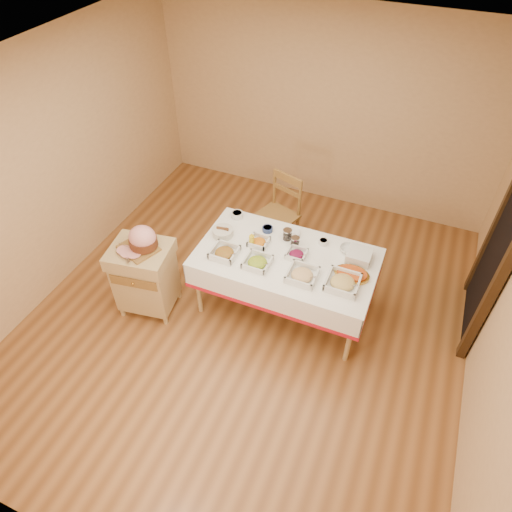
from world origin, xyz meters
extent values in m
plane|color=brown|center=(0.00, 0.00, 0.00)|extent=(5.00, 5.00, 0.00)
plane|color=white|center=(0.00, 0.00, 2.60)|extent=(5.00, 5.00, 0.00)
plane|color=tan|center=(0.00, 2.50, 1.30)|extent=(4.50, 0.00, 4.50)
plane|color=tan|center=(0.00, -2.50, 1.30)|extent=(4.50, 0.00, 4.50)
plane|color=tan|center=(-2.25, 0.00, 1.30)|extent=(0.00, 5.00, 5.00)
cube|color=black|center=(2.21, 0.90, 1.05)|extent=(0.06, 0.90, 2.10)
cube|color=#342010|center=(2.19, 0.40, 1.05)|extent=(0.08, 0.10, 2.10)
cube|color=#342010|center=(2.19, 1.40, 1.05)|extent=(0.08, 0.10, 2.10)
cube|color=tan|center=(0.30, 0.30, 0.73)|extent=(1.80, 1.00, 0.04)
cylinder|color=tan|center=(-0.52, -0.12, 0.35)|extent=(0.05, 0.05, 0.71)
cylinder|color=tan|center=(-0.52, 0.72, 0.35)|extent=(0.05, 0.05, 0.71)
cylinder|color=tan|center=(1.12, -0.12, 0.35)|extent=(0.05, 0.05, 0.71)
cylinder|color=tan|center=(1.12, 0.72, 0.35)|extent=(0.05, 0.05, 0.71)
cube|color=white|center=(0.30, 0.30, 0.76)|extent=(1.82, 1.02, 0.01)
cube|color=tan|center=(-1.06, -0.27, 0.40)|extent=(0.63, 0.55, 0.60)
cube|color=tan|center=(-1.06, -0.27, 0.78)|extent=(0.68, 0.59, 0.15)
cube|color=brown|center=(-1.06, -0.50, 0.60)|extent=(0.50, 0.09, 0.12)
sphere|color=gold|center=(-1.06, -0.51, 0.60)|extent=(0.03, 0.03, 0.03)
cylinder|color=tan|center=(-1.32, -0.47, 0.05)|extent=(0.05, 0.05, 0.10)
cylinder|color=tan|center=(-1.32, -0.07, 0.05)|extent=(0.05, 0.05, 0.10)
cylinder|color=tan|center=(-0.81, -0.47, 0.05)|extent=(0.05, 0.05, 0.10)
cylinder|color=tan|center=(-0.81, -0.07, 0.05)|extent=(0.05, 0.05, 0.10)
cube|color=brown|center=(-0.14, 1.18, 0.50)|extent=(0.56, 0.55, 0.03)
cylinder|color=brown|center=(-0.38, 1.06, 0.24)|extent=(0.04, 0.04, 0.48)
cylinder|color=brown|center=(-0.26, 1.42, 0.24)|extent=(0.04, 0.04, 0.48)
cylinder|color=brown|center=(-0.02, 0.94, 0.24)|extent=(0.04, 0.04, 0.48)
cylinder|color=brown|center=(0.10, 1.30, 0.24)|extent=(0.04, 0.04, 0.48)
cylinder|color=brown|center=(-0.26, 1.42, 0.74)|extent=(0.04, 0.04, 0.51)
cylinder|color=brown|center=(0.10, 1.30, 0.74)|extent=(0.04, 0.04, 0.51)
cube|color=brown|center=(-0.08, 1.36, 0.95)|extent=(0.40, 0.16, 0.10)
cube|color=brown|center=(-1.06, -0.27, 0.87)|extent=(0.37, 0.29, 0.02)
ellipsoid|color=pink|center=(-1.02, -0.23, 1.00)|extent=(0.28, 0.25, 0.23)
cylinder|color=#542713|center=(-1.02, -0.23, 0.93)|extent=(0.28, 0.28, 0.09)
cube|color=silver|center=(-1.11, -0.41, 0.88)|extent=(0.23, 0.10, 0.00)
cylinder|color=silver|center=(-1.14, -0.31, 0.89)|extent=(0.27, 0.08, 0.01)
cube|color=silver|center=(-0.28, 0.07, 0.77)|extent=(0.26, 0.26, 0.02)
ellipsoid|color=red|center=(-0.28, 0.07, 0.79)|extent=(0.20, 0.20, 0.07)
cylinder|color=silver|center=(-0.23, 0.05, 0.80)|extent=(0.16, 0.01, 0.11)
cube|color=silver|center=(0.08, 0.08, 0.77)|extent=(0.25, 0.25, 0.01)
ellipsoid|color=gold|center=(0.08, 0.08, 0.79)|extent=(0.19, 0.19, 0.07)
cylinder|color=silver|center=(0.13, 0.05, 0.79)|extent=(0.14, 0.01, 0.10)
cube|color=silver|center=(0.54, 0.08, 0.77)|extent=(0.28, 0.28, 0.02)
ellipsoid|color=tan|center=(0.54, 0.08, 0.79)|extent=(0.21, 0.21, 0.07)
cylinder|color=silver|center=(0.60, 0.05, 0.80)|extent=(0.16, 0.01, 0.11)
cube|color=silver|center=(0.92, 0.13, 0.77)|extent=(0.31, 0.31, 0.02)
ellipsoid|color=tan|center=(0.92, 0.13, 0.80)|extent=(0.23, 0.23, 0.08)
cylinder|color=silver|center=(0.99, 0.10, 0.80)|extent=(0.16, 0.01, 0.12)
cube|color=silver|center=(-0.03, 0.37, 0.77)|extent=(0.20, 0.20, 0.01)
ellipsoid|color=orange|center=(-0.03, 0.37, 0.79)|extent=(0.15, 0.15, 0.05)
cylinder|color=silver|center=(0.01, 0.35, 0.79)|extent=(0.13, 0.01, 0.09)
cube|color=silver|center=(0.39, 0.34, 0.77)|extent=(0.19, 0.19, 0.01)
ellipsoid|color=maroon|center=(0.39, 0.34, 0.79)|extent=(0.15, 0.15, 0.05)
cylinder|color=silver|center=(0.43, 0.32, 0.79)|extent=(0.13, 0.01, 0.09)
cylinder|color=silver|center=(-0.43, 0.69, 0.79)|extent=(0.13, 0.13, 0.06)
cylinder|color=black|center=(-0.43, 0.69, 0.81)|extent=(0.11, 0.11, 0.02)
cylinder|color=navy|center=(-0.03, 0.60, 0.78)|extent=(0.12, 0.12, 0.05)
cylinder|color=maroon|center=(-0.03, 0.60, 0.80)|extent=(0.09, 0.09, 0.02)
cylinder|color=silver|center=(0.59, 0.63, 0.78)|extent=(0.10, 0.10, 0.05)
cylinder|color=orange|center=(0.59, 0.63, 0.80)|extent=(0.08, 0.08, 0.02)
imported|color=silver|center=(0.25, 0.66, 0.78)|extent=(0.18, 0.18, 0.03)
imported|color=silver|center=(0.85, 0.62, 0.79)|extent=(0.21, 0.21, 0.05)
cylinder|color=silver|center=(0.21, 0.56, 0.82)|extent=(0.09, 0.09, 0.11)
cylinder|color=silver|center=(0.21, 0.56, 0.88)|extent=(0.10, 0.10, 0.01)
cylinder|color=black|center=(0.21, 0.56, 0.80)|extent=(0.08, 0.08, 0.08)
cylinder|color=silver|center=(0.33, 0.48, 0.81)|extent=(0.09, 0.09, 0.10)
cylinder|color=silver|center=(0.33, 0.48, 0.87)|extent=(0.09, 0.09, 0.01)
cylinder|color=black|center=(0.33, 0.48, 0.80)|extent=(0.07, 0.07, 0.08)
cylinder|color=gold|center=(-0.09, 0.31, 0.83)|extent=(0.05, 0.05, 0.14)
cone|color=gold|center=(-0.09, 0.31, 0.91)|extent=(0.03, 0.03, 0.03)
cylinder|color=beige|center=(-0.44, 0.35, 0.80)|extent=(0.22, 0.22, 0.08)
cube|color=silver|center=(0.98, 0.54, 0.77)|extent=(0.24, 0.24, 0.01)
cube|color=silver|center=(0.98, 0.54, 0.78)|extent=(0.24, 0.24, 0.01)
cube|color=silver|center=(0.98, 0.54, 0.80)|extent=(0.24, 0.24, 0.01)
cube|color=silver|center=(0.98, 0.54, 0.81)|extent=(0.24, 0.24, 0.01)
cube|color=silver|center=(0.98, 0.54, 0.83)|extent=(0.24, 0.24, 0.01)
cube|color=silver|center=(0.98, 0.54, 0.84)|extent=(0.24, 0.24, 0.01)
cube|color=silver|center=(0.98, 0.54, 0.85)|extent=(0.24, 0.24, 0.01)
ellipsoid|color=gold|center=(0.97, 0.29, 0.78)|extent=(0.35, 0.25, 0.03)
ellipsoid|color=#B74713|center=(0.97, 0.29, 0.79)|extent=(0.29, 0.21, 0.04)
camera|label=1|loc=(1.32, -2.91, 3.91)|focal=32.00mm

